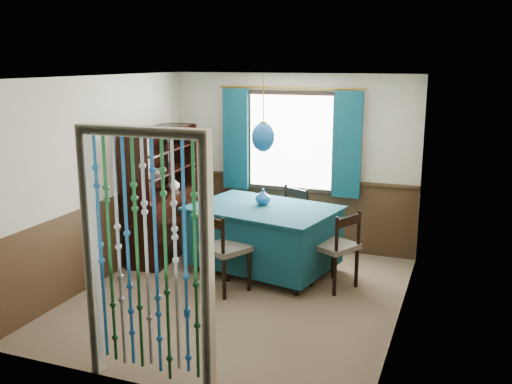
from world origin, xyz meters
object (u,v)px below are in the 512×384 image
at_px(chair_far, 288,220).
at_px(dining_table, 263,235).
at_px(chair_left, 200,225).
at_px(bowl_shelf, 154,171).
at_px(vase_table, 263,197).
at_px(vase_sideboard, 174,183).
at_px(chair_right, 337,247).
at_px(pendant_lamp, 263,137).
at_px(chair_near, 224,250).
at_px(sideboard, 162,213).

bearing_deg(chair_far, dining_table, 106.44).
height_order(dining_table, chair_far, chair_far).
distance_m(chair_left, bowl_shelf, 1.00).
relative_size(chair_left, vase_table, 4.46).
relative_size(chair_left, vase_sideboard, 4.28).
xyz_separation_m(chair_left, chair_right, (2.01, -0.44, 0.06)).
relative_size(pendant_lamp, bowl_shelf, 4.24).
xyz_separation_m(chair_near, vase_table, (0.17, 0.89, 0.44)).
xyz_separation_m(dining_table, pendant_lamp, (0.00, 0.00, 1.26)).
xyz_separation_m(sideboard, vase_table, (1.48, 0.02, 0.34)).
relative_size(sideboard, pendant_lamp, 1.92).
bearing_deg(chair_left, bowl_shelf, -55.92).
bearing_deg(chair_right, vase_table, 101.43).
bearing_deg(vase_table, sideboard, -179.04).
distance_m(bowl_shelf, vase_sideboard, 0.57).
xyz_separation_m(chair_far, vase_table, (-0.16, -0.58, 0.44)).
height_order(chair_left, sideboard, sideboard).
relative_size(chair_near, chair_far, 1.00).
distance_m(chair_right, vase_table, 1.19).
relative_size(chair_left, chair_right, 0.88).
bearing_deg(chair_far, chair_near, 102.95).
height_order(dining_table, sideboard, sideboard).
bearing_deg(dining_table, chair_far, 92.56).
xyz_separation_m(sideboard, pendant_lamp, (1.53, -0.09, 1.14)).
bearing_deg(chair_near, dining_table, 101.66).
distance_m(chair_near, chair_left, 1.28).
xyz_separation_m(chair_near, chair_left, (-0.80, 1.00, -0.06)).
distance_m(chair_far, sideboard, 1.75).
xyz_separation_m(chair_near, chair_far, (0.32, 1.47, -0.00)).
xyz_separation_m(chair_near, vase_sideboard, (-1.26, 1.12, 0.48)).
bearing_deg(chair_left, dining_table, 70.51).
bearing_deg(bowl_shelf, vase_sideboard, 90.00).
distance_m(chair_left, pendant_lamp, 1.67).
relative_size(dining_table, bowl_shelf, 9.06).
bearing_deg(chair_right, sideboard, 111.73).
distance_m(chair_far, vase_table, 0.75).
distance_m(chair_near, chair_right, 1.34).
height_order(chair_far, pendant_lamp, pendant_lamp).
xyz_separation_m(chair_far, pendant_lamp, (-0.11, -0.70, 1.24)).
bearing_deg(vase_sideboard, dining_table, -13.33).
distance_m(pendant_lamp, vase_table, 0.81).
xyz_separation_m(dining_table, chair_left, (-1.01, 0.23, -0.04)).
height_order(dining_table, vase_sideboard, vase_sideboard).
bearing_deg(vase_table, dining_table, -68.85).
xyz_separation_m(chair_left, bowl_shelf, (-0.46, -0.39, 0.80)).
height_order(chair_near, chair_left, chair_near).
height_order(chair_left, pendant_lamp, pendant_lamp).
bearing_deg(vase_sideboard, chair_right, -12.54).
height_order(chair_right, sideboard, sideboard).
distance_m(dining_table, sideboard, 1.54).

